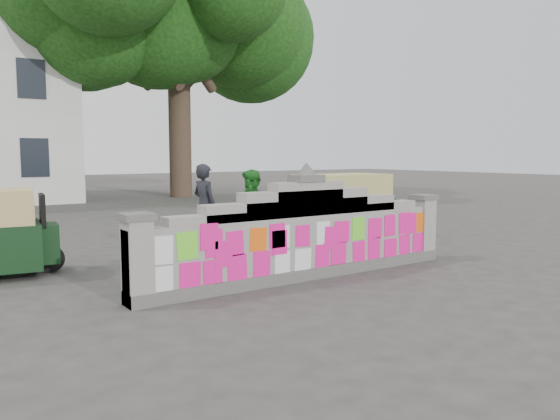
{
  "coord_description": "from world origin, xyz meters",
  "views": [
    {
      "loc": [
        -5.74,
        -7.37,
        2.16
      ],
      "look_at": [
        0.15,
        1.0,
        1.1
      ],
      "focal_mm": 35.0,
      "sensor_mm": 36.0,
      "label": 1
    }
  ],
  "objects_px": {
    "cyclist_bike": "(205,235)",
    "cyclist_rider": "(205,218)",
    "pedestrian": "(252,212)",
    "rickshaw_right": "(339,205)"
  },
  "relations": [
    {
      "from": "cyclist_bike",
      "to": "cyclist_rider",
      "type": "height_order",
      "value": "cyclist_rider"
    },
    {
      "from": "cyclist_bike",
      "to": "pedestrian",
      "type": "relative_size",
      "value": 1.05
    },
    {
      "from": "pedestrian",
      "to": "rickshaw_right",
      "type": "bearing_deg",
      "value": 92.6
    },
    {
      "from": "cyclist_bike",
      "to": "rickshaw_right",
      "type": "xyz_separation_m",
      "value": [
        4.09,
        0.54,
        0.35
      ]
    },
    {
      "from": "cyclist_bike",
      "to": "rickshaw_right",
      "type": "relative_size",
      "value": 0.64
    },
    {
      "from": "cyclist_bike",
      "to": "cyclist_rider",
      "type": "bearing_deg",
      "value": 78.88
    },
    {
      "from": "rickshaw_right",
      "to": "pedestrian",
      "type": "bearing_deg",
      "value": 10.42
    },
    {
      "from": "cyclist_rider",
      "to": "rickshaw_right",
      "type": "relative_size",
      "value": 0.57
    },
    {
      "from": "cyclist_rider",
      "to": "rickshaw_right",
      "type": "height_order",
      "value": "cyclist_rider"
    },
    {
      "from": "cyclist_rider",
      "to": "rickshaw_right",
      "type": "xyz_separation_m",
      "value": [
        4.09,
        0.54,
        -0.0
      ]
    }
  ]
}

